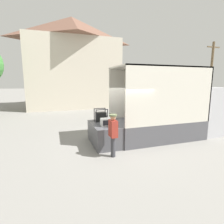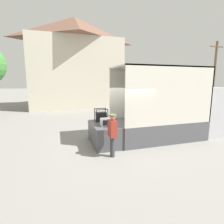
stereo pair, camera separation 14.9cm
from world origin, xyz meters
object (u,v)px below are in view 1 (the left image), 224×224
(worker_person, at_px, (113,131))
(utility_pole, at_px, (211,73))
(microwave, at_px, (106,122))
(portable_generator, at_px, (101,116))
(box_truck, at_px, (181,116))

(worker_person, xyz_separation_m, utility_pole, (15.95, 10.54, 2.87))
(microwave, distance_m, portable_generator, 0.89)
(box_truck, height_order, worker_person, box_truck)
(worker_person, bearing_deg, utility_pole, 33.46)
(box_truck, height_order, microwave, box_truck)
(portable_generator, relative_size, worker_person, 0.37)
(microwave, height_order, worker_person, worker_person)
(microwave, xyz_separation_m, portable_generator, (0.01, 0.89, 0.07))
(worker_person, height_order, utility_pole, utility_pole)
(portable_generator, relative_size, utility_pole, 0.08)
(box_truck, distance_m, portable_generator, 4.22)
(microwave, bearing_deg, box_truck, 4.74)
(portable_generator, bearing_deg, utility_pole, 28.31)
(worker_person, relative_size, utility_pole, 0.22)
(utility_pole, bearing_deg, portable_generator, -151.69)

